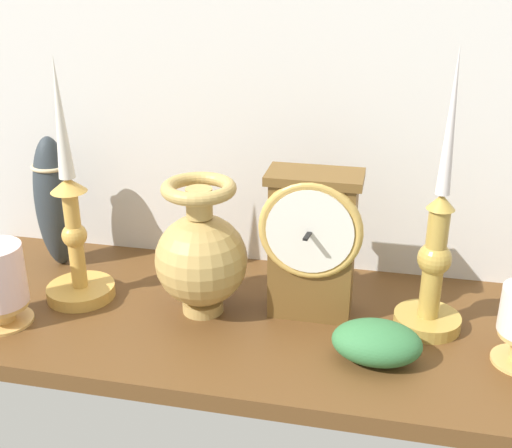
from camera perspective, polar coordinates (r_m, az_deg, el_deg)
The scene contains 8 objects.
ground_plane at distance 91.23cm, azimuth 0.53°, elevation -8.86°, with size 100.00×36.00×2.40cm, color brown.
back_wall at distance 96.66cm, azimuth 2.92°, elevation 14.41°, with size 120.00×2.00×65.00cm, color silver.
mantel_clock at distance 86.72cm, azimuth 4.97°, elevation -1.60°, with size 13.68×9.57×20.60cm.
candlestick_tall_left at distance 94.26cm, azimuth -15.85°, elevation -0.82°, with size 9.82×9.82×34.95cm.
candlestick_tall_center at distance 86.71cm, azimuth 15.47°, elevation -3.08°, with size 8.90×8.90×37.66cm.
brass_vase_bulbous at distance 88.28cm, azimuth -4.87°, elevation -2.70°, with size 12.74×12.74×19.25cm.
tall_ceramic_vase at distance 105.67cm, azimuth -17.34°, elevation 1.92°, with size 6.11×6.11×21.25cm.
ivy_sprig at distance 81.93cm, azimuth 10.61°, elevation -10.24°, with size 11.10×7.77×5.21cm.
Camera 1 is at (15.62, -75.76, 47.17)cm, focal length 45.29 mm.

